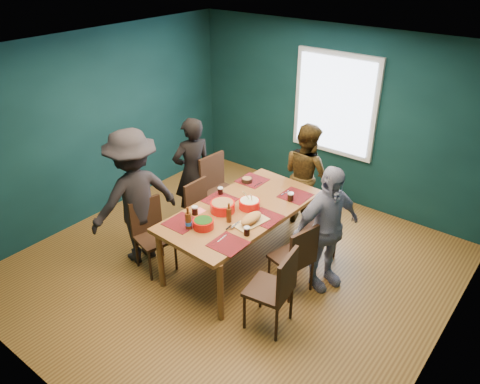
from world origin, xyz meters
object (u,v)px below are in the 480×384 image
object	(u,v)px
chair_left_mid	(201,208)
bowl_salad	(223,206)
person_far_left	(193,172)
person_right	(326,229)
chair_left_far	(218,185)
cutting_board	(251,219)
person_near_left	(135,197)
chair_right_near	(277,285)
bowl_dumpling	(249,204)
bowl_herbs	(203,223)
dining_table	(242,214)
chair_right_mid	(297,255)
chair_left_near	(151,229)
person_back	(306,175)
chair_right_far	(327,227)

from	to	relation	value
chair_left_mid	bowl_salad	xyz separation A→B (m)	(0.58, -0.23, 0.35)
person_far_left	bowl_salad	distance (m)	1.16
person_far_left	person_right	bearing A→B (deg)	108.43
chair_left_far	cutting_board	size ratio (longest dim) A/B	1.89
chair_left_mid	person_near_left	size ratio (longest dim) A/B	0.50
chair_right_near	cutting_board	distance (m)	0.92
bowl_dumpling	bowl_herbs	distance (m)	0.70
chair_left_far	chair_left_mid	world-z (taller)	chair_left_far
dining_table	bowl_salad	distance (m)	0.28
chair_right_near	person_right	size ratio (longest dim) A/B	0.62
chair_right_mid	person_right	world-z (taller)	person_right
person_near_left	cutting_board	xyz separation A→B (m)	(1.42, 0.54, -0.04)
chair_right_near	chair_left_near	bearing A→B (deg)	173.09
dining_table	bowl_salad	xyz separation A→B (m)	(-0.15, -0.19, 0.14)
chair_left_near	person_back	xyz separation A→B (m)	(0.97, 2.12, 0.23)
person_far_left	chair_left_near	bearing A→B (deg)	36.46
chair_right_mid	person_near_left	world-z (taller)	person_near_left
person_near_left	bowl_dumpling	distance (m)	1.44
chair_left_far	person_right	size ratio (longest dim) A/B	0.65
chair_right_mid	person_back	bearing A→B (deg)	132.18
person_right	bowl_dumpling	bearing A→B (deg)	123.33
chair_left_near	bowl_salad	size ratio (longest dim) A/B	3.09
dining_table	person_far_left	distance (m)	1.23
person_far_left	bowl_herbs	world-z (taller)	person_far_left
chair_left_mid	bowl_dumpling	world-z (taller)	bowl_dumpling
bowl_salad	bowl_herbs	distance (m)	0.42
bowl_dumpling	cutting_board	size ratio (longest dim) A/B	0.48
chair_right_far	person_near_left	distance (m)	2.44
chair_left_far	chair_left_mid	distance (m)	0.58
bowl_dumpling	bowl_herbs	bearing A→B (deg)	-102.09
chair_left_near	chair_right_far	world-z (taller)	chair_right_far
person_far_left	chair_right_near	bearing A→B (deg)	85.04
chair_right_near	person_near_left	bearing A→B (deg)	172.22
person_far_left	person_back	distance (m)	1.62
chair_right_far	person_near_left	xyz separation A→B (m)	(-1.99, -1.37, 0.35)
chair_left_near	chair_right_near	distance (m)	1.87
person_back	bowl_herbs	xyz separation A→B (m)	(-0.19, -1.97, 0.09)
dining_table	bowl_salad	world-z (taller)	bowl_salad
dining_table	person_back	bearing A→B (deg)	88.34
chair_left_mid	person_right	world-z (taller)	person_right
chair_left_far	bowl_dumpling	distance (m)	1.12
chair_right_mid	person_back	world-z (taller)	person_back
chair_left_far	person_far_left	xyz separation A→B (m)	(-0.27, -0.23, 0.21)
person_near_left	chair_right_near	bearing A→B (deg)	105.03
person_far_left	cutting_board	xyz separation A→B (m)	(1.46, -0.56, 0.05)
chair_right_mid	person_right	size ratio (longest dim) A/B	0.59
bowl_herbs	cutting_board	xyz separation A→B (m)	(0.38, 0.41, -0.00)
chair_right_mid	bowl_salad	xyz separation A→B (m)	(-1.02, -0.10, 0.33)
chair_left_near	chair_right_near	world-z (taller)	chair_right_near
bowl_dumpling	cutting_board	distance (m)	0.36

